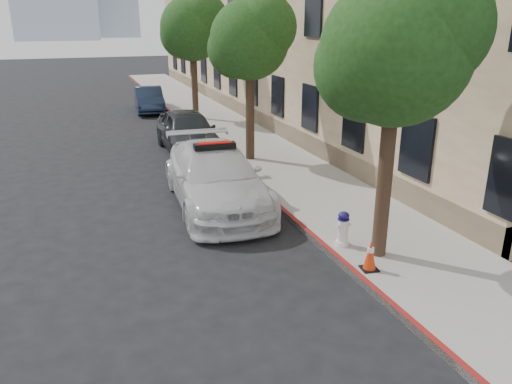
{
  "coord_description": "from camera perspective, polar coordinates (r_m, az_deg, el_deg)",
  "views": [
    {
      "loc": [
        -2.75,
        -9.95,
        4.81
      ],
      "look_at": [
        1.01,
        0.27,
        1.0
      ],
      "focal_mm": 35.0,
      "sensor_mm": 36.0,
      "label": 1
    }
  ],
  "objects": [
    {
      "name": "sidewalk",
      "position": [
        21.47,
        -2.49,
        6.51
      ],
      "size": [
        3.2,
        50.0,
        0.15
      ],
      "primitive_type": "cube",
      "color": "gray",
      "rests_on": "ground"
    },
    {
      "name": "tree_mid",
      "position": [
        16.93,
        -0.61,
        17.07
      ],
      "size": [
        2.77,
        2.64,
        5.43
      ],
      "color": "black",
      "rests_on": "sidewalk"
    },
    {
      "name": "ground",
      "position": [
        11.39,
        -4.34,
        -5.76
      ],
      "size": [
        120.0,
        120.0,
        0.0
      ],
      "primitive_type": "plane",
      "color": "black",
      "rests_on": "ground"
    },
    {
      "name": "police_car",
      "position": [
        13.35,
        -4.66,
        1.73
      ],
      "size": [
        2.57,
        5.63,
        1.75
      ],
      "rotation": [
        0.0,
        0.0,
        -0.06
      ],
      "color": "silver",
      "rests_on": "ground"
    },
    {
      "name": "tree_far",
      "position": [
        24.61,
        -7.2,
        18.14
      ],
      "size": [
        3.1,
        3.0,
        5.81
      ],
      "color": "black",
      "rests_on": "sidewalk"
    },
    {
      "name": "parked_car_far",
      "position": [
        27.96,
        -12.13,
        10.31
      ],
      "size": [
        1.7,
        4.09,
        1.32
      ],
      "primitive_type": "imported",
      "rotation": [
        0.0,
        0.0,
        -0.08
      ],
      "color": "#152036",
      "rests_on": "ground"
    },
    {
      "name": "tree_near",
      "position": [
        9.77,
        15.94,
        15.42
      ],
      "size": [
        2.92,
        2.82,
        5.62
      ],
      "color": "black",
      "rests_on": "sidewalk"
    },
    {
      "name": "fire_hydrant",
      "position": [
        10.9,
        9.91,
        -4.17
      ],
      "size": [
        0.32,
        0.3,
        0.77
      ],
      "rotation": [
        0.0,
        0.0,
        -0.02
      ],
      "color": "white",
      "rests_on": "sidewalk"
    },
    {
      "name": "traffic_cone",
      "position": [
        10.0,
        12.92,
        -7.06
      ],
      "size": [
        0.36,
        0.36,
        0.62
      ],
      "rotation": [
        0.0,
        0.0,
        -0.14
      ],
      "color": "black",
      "rests_on": "sidewalk"
    },
    {
      "name": "parked_car_mid",
      "position": [
        19.02,
        -7.81,
        6.89
      ],
      "size": [
        1.86,
        4.63,
        1.58
      ],
      "primitive_type": "imported",
      "rotation": [
        0.0,
        0.0,
        0.0
      ],
      "color": "#202428",
      "rests_on": "ground"
    },
    {
      "name": "curb_strip",
      "position": [
        21.06,
        -6.51,
        6.15
      ],
      "size": [
        0.12,
        50.0,
        0.15
      ],
      "primitive_type": "cube",
      "color": "maroon",
      "rests_on": "ground"
    },
    {
      "name": "building",
      "position": [
        27.67,
        5.73,
        19.57
      ],
      "size": [
        8.0,
        36.0,
        10.0
      ],
      "primitive_type": "cube",
      "color": "tan",
      "rests_on": "ground"
    }
  ]
}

